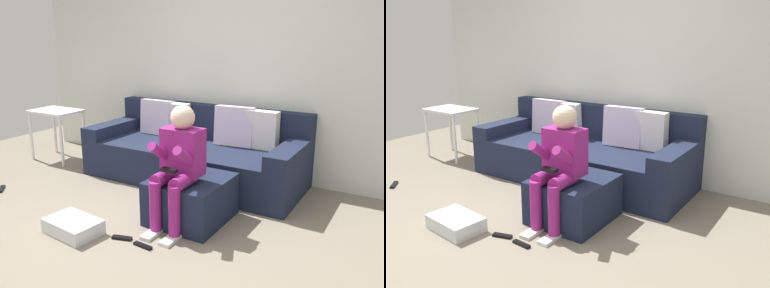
# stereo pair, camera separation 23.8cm
# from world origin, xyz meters

# --- Properties ---
(ground_plane) EXTENTS (7.70, 7.70, 0.00)m
(ground_plane) POSITION_xyz_m (0.00, 0.00, 0.00)
(ground_plane) COLOR slate
(wall_back) EXTENTS (5.93, 0.10, 2.66)m
(wall_back) POSITION_xyz_m (0.00, 2.00, 1.33)
(wall_back) COLOR silver
(wall_back) RESTS_ON ground_plane
(couch_sectional) EXTENTS (2.50, 0.99, 0.87)m
(couch_sectional) POSITION_xyz_m (-0.29, 1.53, 0.31)
(couch_sectional) COLOR #192138
(couch_sectional) RESTS_ON ground_plane
(ottoman) EXTENTS (0.64, 0.69, 0.40)m
(ottoman) POSITION_xyz_m (0.22, 0.57, 0.20)
(ottoman) COLOR #192138
(ottoman) RESTS_ON ground_plane
(person_seated) EXTENTS (0.35, 0.57, 1.07)m
(person_seated) POSITION_xyz_m (0.19, 0.40, 0.61)
(person_seated) COLOR #8C1E72
(person_seated) RESTS_ON ground_plane
(storage_bin) EXTENTS (0.50, 0.36, 0.12)m
(storage_bin) POSITION_xyz_m (-0.51, -0.17, 0.06)
(storage_bin) COLOR silver
(storage_bin) RESTS_ON ground_plane
(side_table) EXTENTS (0.64, 0.46, 0.67)m
(side_table) POSITION_xyz_m (-2.28, 1.26, 0.57)
(side_table) COLOR white
(side_table) RESTS_ON ground_plane
(remote_near_ottoman) EXTENTS (0.17, 0.05, 0.02)m
(remote_near_ottoman) POSITION_xyz_m (0.14, -0.06, 0.01)
(remote_near_ottoman) COLOR black
(remote_near_ottoman) RESTS_ON ground_plane
(remote_by_storage_bin) EXTENTS (0.18, 0.09, 0.02)m
(remote_by_storage_bin) POSITION_xyz_m (-0.08, -0.05, 0.01)
(remote_by_storage_bin) COLOR black
(remote_by_storage_bin) RESTS_ON ground_plane
(remote_under_side_table) EXTENTS (0.17, 0.17, 0.02)m
(remote_under_side_table) POSITION_xyz_m (-1.94, 0.13, 0.01)
(remote_under_side_table) COLOR black
(remote_under_side_table) RESTS_ON ground_plane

